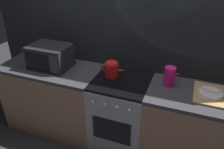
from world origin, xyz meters
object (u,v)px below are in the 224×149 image
at_px(stove_unit, 121,114).
at_px(microwave, 50,56).
at_px(kettle, 112,69).
at_px(pitcher, 170,76).
at_px(dish_pile, 210,94).

bearing_deg(stove_unit, microwave, 179.49).
relative_size(kettle, pitcher, 1.42).
height_order(kettle, pitcher, pitcher).
xyz_separation_m(microwave, kettle, (0.75, 0.05, -0.05)).
bearing_deg(kettle, microwave, -176.41).
height_order(microwave, pitcher, microwave).
bearing_deg(microwave, pitcher, 3.36).
relative_size(microwave, kettle, 1.62).
xyz_separation_m(kettle, dish_pile, (1.01, -0.03, -0.06)).
distance_m(stove_unit, microwave, 1.06).
relative_size(microwave, pitcher, 2.30).
height_order(kettle, dish_pile, kettle).
bearing_deg(stove_unit, dish_pile, 1.91).
xyz_separation_m(stove_unit, dish_pile, (0.88, 0.03, 0.47)).
bearing_deg(dish_pile, microwave, -179.30).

